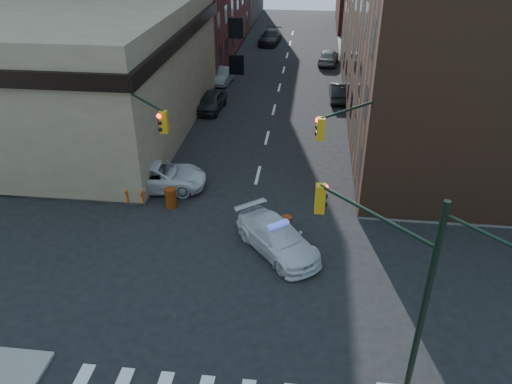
% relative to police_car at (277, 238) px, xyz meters
% --- Properties ---
extents(ground, '(140.00, 140.00, 0.00)m').
position_rel_police_car_xyz_m(ground, '(-1.86, -2.10, -0.77)').
color(ground, black).
rests_on(ground, ground).
extents(sidewalk_nw, '(34.00, 54.50, 0.15)m').
position_rel_police_car_xyz_m(sidewalk_nw, '(-24.86, 30.65, -0.69)').
color(sidewalk_nw, gray).
rests_on(sidewalk_nw, ground).
extents(bank_building, '(22.00, 22.00, 9.00)m').
position_rel_police_car_xyz_m(bank_building, '(-18.86, 14.40, 3.73)').
color(bank_building, '#9C8866').
rests_on(bank_building, ground).
extents(commercial_row_ne, '(14.00, 34.00, 14.00)m').
position_rel_police_car_xyz_m(commercial_row_ne, '(11.14, 20.40, 6.23)').
color(commercial_row_ne, '#503020').
rests_on(commercial_row_ne, ground).
extents(signal_pole_se, '(5.40, 5.27, 8.00)m').
position_rel_police_car_xyz_m(signal_pole_se, '(4.18, -7.62, 3.85)').
color(signal_pole_se, black).
rests_on(signal_pole_se, sidewalk_se).
extents(signal_pole_nw, '(3.58, 3.67, 8.00)m').
position_rel_police_car_xyz_m(signal_pole_nw, '(-7.71, 3.24, 3.57)').
color(signal_pole_nw, black).
rests_on(signal_pole_nw, sidewalk_nw).
extents(signal_pole_ne, '(3.67, 3.58, 8.00)m').
position_rel_police_car_xyz_m(signal_pole_ne, '(3.98, 3.25, 3.57)').
color(signal_pole_ne, black).
rests_on(signal_pole_ne, sidewalk_ne).
extents(tree_ne_near, '(3.00, 3.00, 4.85)m').
position_rel_police_car_xyz_m(tree_ne_near, '(5.64, 23.90, 2.72)').
color(tree_ne_near, black).
rests_on(tree_ne_near, sidewalk_ne).
extents(tree_ne_far, '(3.00, 3.00, 4.85)m').
position_rel_police_car_xyz_m(tree_ne_far, '(5.64, 31.90, 2.72)').
color(tree_ne_far, black).
rests_on(tree_ne_far, sidewalk_ne).
extents(police_car, '(5.02, 5.47, 1.54)m').
position_rel_police_car_xyz_m(police_car, '(0.00, 0.00, 0.00)').
color(police_car, silver).
rests_on(police_car, ground).
extents(pickup, '(6.07, 3.21, 1.63)m').
position_rel_police_car_xyz_m(pickup, '(-7.66, 5.53, 0.04)').
color(pickup, silver).
rests_on(pickup, ground).
extents(parked_car_wnear, '(2.15, 4.70, 1.56)m').
position_rel_police_car_xyz_m(parked_car_wnear, '(-7.05, 19.18, 0.01)').
color(parked_car_wnear, black).
rests_on(parked_car_wnear, ground).
extents(parked_car_wfar, '(1.97, 4.44, 1.42)m').
position_rel_police_car_xyz_m(parked_car_wfar, '(-7.36, 26.80, -0.06)').
color(parked_car_wfar, gray).
rests_on(parked_car_wfar, ground).
extents(parked_car_wdeep, '(2.78, 5.79, 1.63)m').
position_rel_police_car_xyz_m(parked_car_wdeep, '(-4.36, 43.46, 0.04)').
color(parked_car_wdeep, black).
rests_on(parked_car_wdeep, ground).
extents(parked_car_enear, '(1.78, 4.72, 1.54)m').
position_rel_police_car_xyz_m(parked_car_enear, '(3.64, 23.11, 0.00)').
color(parked_car_enear, black).
rests_on(parked_car_enear, ground).
extents(parked_car_efar, '(2.49, 4.91, 1.60)m').
position_rel_police_car_xyz_m(parked_car_efar, '(2.81, 34.86, 0.03)').
color(parked_car_efar, gray).
rests_on(parked_car_efar, ground).
extents(pedestrian_a, '(0.78, 0.58, 1.93)m').
position_rel_police_car_xyz_m(pedestrian_a, '(-12.41, 5.53, 0.35)').
color(pedestrian_a, black).
rests_on(pedestrian_a, sidewalk_nw).
extents(pedestrian_b, '(1.10, 0.97, 1.89)m').
position_rel_police_car_xyz_m(pedestrian_b, '(-12.14, 4.58, 0.33)').
color(pedestrian_b, black).
rests_on(pedestrian_b, sidewalk_nw).
extents(pedestrian_c, '(1.12, 0.92, 1.78)m').
position_rel_police_car_xyz_m(pedestrian_c, '(-14.86, 6.99, 0.27)').
color(pedestrian_c, black).
rests_on(pedestrian_c, sidewalk_nw).
extents(barrel_road, '(0.55, 0.55, 0.96)m').
position_rel_police_car_xyz_m(barrel_road, '(0.35, 1.66, -0.29)').
color(barrel_road, '#DC490A').
rests_on(barrel_road, ground).
extents(barrel_bank, '(0.72, 0.72, 1.15)m').
position_rel_police_car_xyz_m(barrel_bank, '(-6.30, 3.50, -0.19)').
color(barrel_bank, orange).
rests_on(barrel_bank, ground).
extents(barricade_nw_a, '(1.20, 0.62, 0.89)m').
position_rel_police_car_xyz_m(barricade_nw_a, '(-8.36, 3.60, -0.17)').
color(barricade_nw_a, red).
rests_on(barricade_nw_a, sidewalk_nw).
extents(barricade_nw_b, '(1.09, 0.60, 0.79)m').
position_rel_police_car_xyz_m(barricade_nw_b, '(-11.17, 5.89, -0.22)').
color(barricade_nw_b, orange).
rests_on(barricade_nw_b, sidewalk_nw).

